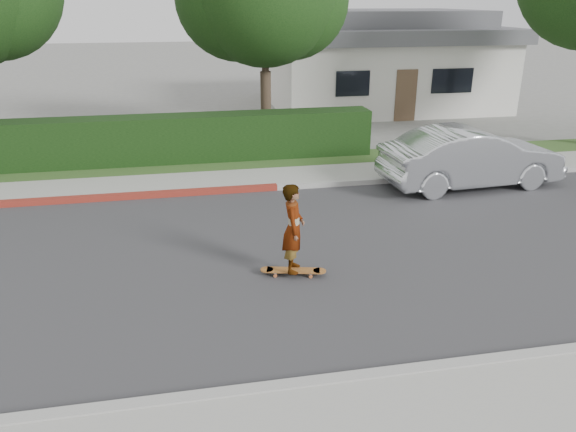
% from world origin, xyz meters
% --- Properties ---
extents(ground, '(120.00, 120.00, 0.00)m').
position_xyz_m(ground, '(0.00, 0.00, 0.00)').
color(ground, slate).
rests_on(ground, ground).
extents(road, '(60.00, 8.00, 0.01)m').
position_xyz_m(road, '(0.00, 0.00, 0.01)').
color(road, '#2D2D30').
rests_on(road, ground).
extents(curb_near, '(60.00, 0.20, 0.15)m').
position_xyz_m(curb_near, '(0.00, -4.10, 0.07)').
color(curb_near, '#9E9E99').
rests_on(curb_near, ground).
extents(curb_far, '(60.00, 0.20, 0.15)m').
position_xyz_m(curb_far, '(0.00, 4.10, 0.07)').
color(curb_far, '#9E9E99').
rests_on(curb_far, ground).
extents(curb_red_section, '(12.00, 0.21, 0.15)m').
position_xyz_m(curb_red_section, '(-5.00, 4.10, 0.08)').
color(curb_red_section, maroon).
rests_on(curb_red_section, ground).
extents(sidewalk_far, '(60.00, 1.60, 0.12)m').
position_xyz_m(sidewalk_far, '(0.00, 5.00, 0.06)').
color(sidewalk_far, gray).
rests_on(sidewalk_far, ground).
extents(planting_strip, '(60.00, 1.60, 0.10)m').
position_xyz_m(planting_strip, '(0.00, 6.60, 0.05)').
color(planting_strip, '#2D4C1E').
rests_on(planting_strip, ground).
extents(hedge, '(15.00, 1.00, 1.50)m').
position_xyz_m(hedge, '(-3.00, 7.20, 0.75)').
color(hedge, black).
rests_on(hedge, ground).
extents(house, '(10.60, 8.60, 4.30)m').
position_xyz_m(house, '(8.00, 16.00, 2.10)').
color(house, beige).
rests_on(house, ground).
extents(skateboard, '(1.24, 0.53, 0.11)m').
position_xyz_m(skateboard, '(0.43, -0.88, 0.11)').
color(skateboard, '#B45E31').
rests_on(skateboard, ground).
extents(skateboarder, '(0.54, 0.69, 1.66)m').
position_xyz_m(skateboarder, '(0.43, -0.88, 0.96)').
color(skateboarder, white).
rests_on(skateboarder, skateboard).
extents(car_silver, '(4.98, 2.04, 1.60)m').
position_xyz_m(car_silver, '(6.20, 3.42, 0.80)').
color(car_silver, silver).
rests_on(car_silver, ground).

